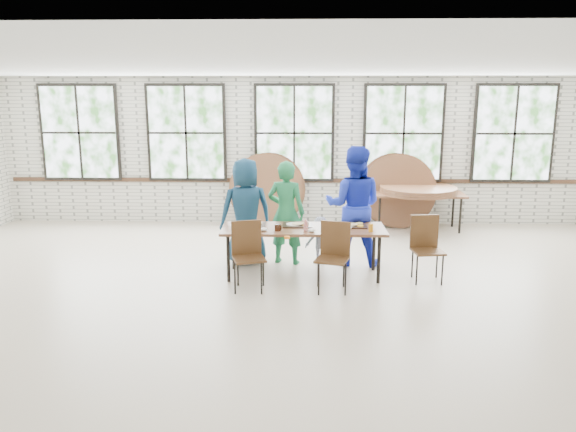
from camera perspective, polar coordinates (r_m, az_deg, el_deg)
name	(u,v)px	position (r m, az deg, el deg)	size (l,w,h in m)	color
room	(294,135)	(11.48, 0.64, 8.19)	(12.00, 12.00, 12.00)	beige
dining_table	(303,231)	(8.27, 1.58, -1.54)	(2.41, 0.84, 0.74)	brown
chair_near_left	(248,249)	(7.81, -4.11, -3.40)	(0.52, 0.51, 0.95)	#4E321A
chair_near_right	(334,250)	(7.77, 4.66, -3.49)	(0.52, 0.51, 0.95)	#4E321A
chair_spare	(426,242)	(8.38, 13.84, -2.63)	(0.47, 0.46, 0.95)	#4E321A
adult_teal	(246,211)	(8.91, -4.31, 0.49)	(0.82, 0.54, 1.69)	navy
adult_green	(286,213)	(8.87, -0.19, 0.35)	(0.60, 0.40, 1.65)	#217C49
toddler	(320,240)	(8.98, 3.31, -2.46)	(0.49, 0.28, 0.76)	#162245
adult_blue	(354,206)	(8.88, 6.70, 1.04)	(0.92, 0.71, 1.88)	#1C30C8
storage_table	(418,196)	(11.36, 13.05, 2.01)	(1.82, 0.79, 0.74)	brown
tabletop_clutter	(310,227)	(8.21, 2.26, -1.09)	(2.01, 0.59, 0.11)	black
round_tops_stacked	(418,190)	(11.34, 13.08, 2.60)	(1.50, 1.50, 0.13)	brown
round_tops_leaning	(332,191)	(11.41, 4.48, 2.59)	(4.19, 0.38, 1.49)	brown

